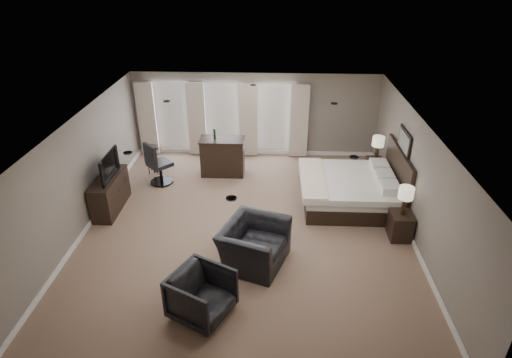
{
  "coord_description": "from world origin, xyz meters",
  "views": [
    {
      "loc": [
        0.61,
        -8.32,
        5.73
      ],
      "look_at": [
        0.2,
        0.4,
        1.1
      ],
      "focal_mm": 30.0,
      "sensor_mm": 36.0,
      "label": 1
    }
  ],
  "objects_px": {
    "bed": "(352,177)",
    "armchair_far": "(202,293)",
    "nightstand_near": "(400,226)",
    "nightstand_far": "(374,169)",
    "lamp_far": "(377,148)",
    "bar_counter": "(223,156)",
    "lamp_near": "(405,201)",
    "dresser": "(110,193)",
    "tv": "(107,175)",
    "armchair_near": "(254,238)",
    "desk_chair": "(160,163)",
    "bar_stool_right": "(231,158)",
    "bar_stool_left": "(153,160)"
  },
  "relations": [
    {
      "from": "bed",
      "to": "armchair_far",
      "type": "distance_m",
      "value": 5.11
    },
    {
      "from": "bar_stool_right",
      "to": "desk_chair",
      "type": "distance_m",
      "value": 2.05
    },
    {
      "from": "nightstand_far",
      "to": "dresser",
      "type": "relative_size",
      "value": 0.39
    },
    {
      "from": "bar_stool_left",
      "to": "bar_stool_right",
      "type": "height_order",
      "value": "bar_stool_left"
    },
    {
      "from": "nightstand_near",
      "to": "nightstand_far",
      "type": "distance_m",
      "value": 2.9
    },
    {
      "from": "dresser",
      "to": "bar_stool_right",
      "type": "xyz_separation_m",
      "value": [
        2.79,
        2.24,
        -0.03
      ]
    },
    {
      "from": "dresser",
      "to": "bar_stool_left",
      "type": "relative_size",
      "value": 1.84
    },
    {
      "from": "tv",
      "to": "armchair_near",
      "type": "bearing_deg",
      "value": -117.64
    },
    {
      "from": "nightstand_far",
      "to": "armchair_near",
      "type": "distance_m",
      "value": 5.09
    },
    {
      "from": "armchair_far",
      "to": "bar_stool_right",
      "type": "height_order",
      "value": "armchair_far"
    },
    {
      "from": "tv",
      "to": "bed",
      "type": "bearing_deg",
      "value": -84.9
    },
    {
      "from": "nightstand_near",
      "to": "nightstand_far",
      "type": "bearing_deg",
      "value": 90.0
    },
    {
      "from": "bar_counter",
      "to": "desk_chair",
      "type": "height_order",
      "value": "desk_chair"
    },
    {
      "from": "lamp_far",
      "to": "dresser",
      "type": "height_order",
      "value": "lamp_far"
    },
    {
      "from": "bed",
      "to": "armchair_near",
      "type": "relative_size",
      "value": 1.74
    },
    {
      "from": "armchair_near",
      "to": "bar_stool_right",
      "type": "relative_size",
      "value": 1.66
    },
    {
      "from": "tv",
      "to": "armchair_near",
      "type": "xyz_separation_m",
      "value": [
        3.68,
        -1.93,
        -0.36
      ]
    },
    {
      "from": "bed",
      "to": "lamp_far",
      "type": "xyz_separation_m",
      "value": [
        0.89,
        1.45,
        0.18
      ]
    },
    {
      "from": "bar_counter",
      "to": "dresser",
      "type": "bearing_deg",
      "value": -141.53
    },
    {
      "from": "lamp_far",
      "to": "desk_chair",
      "type": "xyz_separation_m",
      "value": [
        -6.01,
        -0.57,
        -0.31
      ]
    },
    {
      "from": "bar_stool_right",
      "to": "desk_chair",
      "type": "height_order",
      "value": "desk_chair"
    },
    {
      "from": "dresser",
      "to": "tv",
      "type": "distance_m",
      "value": 0.52
    },
    {
      "from": "dresser",
      "to": "tv",
      "type": "xyz_separation_m",
      "value": [
        0.0,
        0.0,
        0.52
      ]
    },
    {
      "from": "nightstand_near",
      "to": "bar_stool_right",
      "type": "height_order",
      "value": "bar_stool_right"
    },
    {
      "from": "lamp_near",
      "to": "desk_chair",
      "type": "relative_size",
      "value": 0.55
    },
    {
      "from": "lamp_far",
      "to": "bed",
      "type": "bearing_deg",
      "value": -121.54
    },
    {
      "from": "bed",
      "to": "lamp_far",
      "type": "bearing_deg",
      "value": 58.46
    },
    {
      "from": "nightstand_near",
      "to": "bar_stool_left",
      "type": "distance_m",
      "value": 7.02
    },
    {
      "from": "bar_counter",
      "to": "lamp_far",
      "type": "bearing_deg",
      "value": -0.83
    },
    {
      "from": "lamp_far",
      "to": "bar_counter",
      "type": "distance_m",
      "value": 4.36
    },
    {
      "from": "bed",
      "to": "nightstand_far",
      "type": "relative_size",
      "value": 4.02
    },
    {
      "from": "lamp_near",
      "to": "bar_stool_left",
      "type": "height_order",
      "value": "lamp_near"
    },
    {
      "from": "nightstand_far",
      "to": "armchair_far",
      "type": "relative_size",
      "value": 0.6
    },
    {
      "from": "lamp_near",
      "to": "lamp_far",
      "type": "bearing_deg",
      "value": 90.0
    },
    {
      "from": "armchair_far",
      "to": "lamp_near",
      "type": "bearing_deg",
      "value": -30.86
    },
    {
      "from": "lamp_near",
      "to": "dresser",
      "type": "xyz_separation_m",
      "value": [
        -6.92,
        0.91,
        -0.51
      ]
    },
    {
      "from": "lamp_near",
      "to": "dresser",
      "type": "bearing_deg",
      "value": 172.5
    },
    {
      "from": "lamp_near",
      "to": "desk_chair",
      "type": "distance_m",
      "value": 6.45
    },
    {
      "from": "dresser",
      "to": "bar_stool_left",
      "type": "distance_m",
      "value": 2.11
    },
    {
      "from": "bar_counter",
      "to": "bar_stool_right",
      "type": "distance_m",
      "value": 0.31
    },
    {
      "from": "lamp_near",
      "to": "armchair_near",
      "type": "relative_size",
      "value": 0.5
    },
    {
      "from": "dresser",
      "to": "bed",
      "type": "bearing_deg",
      "value": 5.1
    },
    {
      "from": "nightstand_far",
      "to": "armchair_near",
      "type": "height_order",
      "value": "armchair_near"
    },
    {
      "from": "bar_counter",
      "to": "bar_stool_right",
      "type": "xyz_separation_m",
      "value": [
        0.21,
        0.19,
        -0.14
      ]
    },
    {
      "from": "nightstand_near",
      "to": "lamp_far",
      "type": "height_order",
      "value": "lamp_far"
    },
    {
      "from": "lamp_far",
      "to": "bar_stool_right",
      "type": "distance_m",
      "value": 4.17
    },
    {
      "from": "bed",
      "to": "nightstand_far",
      "type": "distance_m",
      "value": 1.76
    },
    {
      "from": "nightstand_far",
      "to": "lamp_far",
      "type": "bearing_deg",
      "value": 0.0
    },
    {
      "from": "lamp_far",
      "to": "armchair_far",
      "type": "height_order",
      "value": "lamp_far"
    },
    {
      "from": "tv",
      "to": "nightstand_far",
      "type": "bearing_deg",
      "value": -73.97
    }
  ]
}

